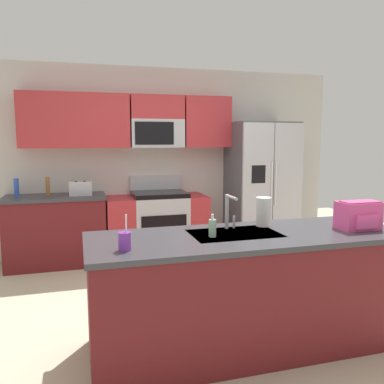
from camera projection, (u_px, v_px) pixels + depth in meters
The scene contains 14 objects.
ground_plane at pixel (206, 308), 3.84m from camera, with size 9.00×9.00×0.00m, color beige.
kitchen_wall_unit at pixel (151, 149), 5.59m from camera, with size 5.20×0.43×2.60m.
back_counter at pixel (56, 230), 5.10m from camera, with size 1.25×0.63×0.90m.
range_oven at pixel (157, 225), 5.47m from camera, with size 1.36×0.61×1.10m.
refrigerator at pixel (261, 187), 5.75m from camera, with size 0.90×0.76×1.85m.
island_counter at pixel (248, 290), 3.10m from camera, with size 2.46×0.85×0.90m.
toaster at pixel (80, 188), 5.07m from camera, with size 0.28×0.16×0.18m.
pepper_mill at pixel (48, 187), 5.01m from camera, with size 0.05×0.05×0.24m, color brown.
bottle_blue at pixel (16, 188), 4.95m from camera, with size 0.06×0.06×0.23m, color blue.
sink_faucet at pixel (229, 209), 3.17m from camera, with size 0.08×0.21×0.28m.
drink_cup_purple at pixel (125, 241), 2.58m from camera, with size 0.08×0.08×0.24m.
soap_dispenser at pixel (212, 228), 2.94m from camera, with size 0.06×0.06×0.17m.
paper_towel_roll at pixel (263, 212), 3.30m from camera, with size 0.12×0.12×0.24m, color white.
backpack at pixel (358, 215), 3.19m from camera, with size 0.32×0.22×0.23m.
Camera 1 is at (-1.14, -3.48, 1.63)m, focal length 37.19 mm.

